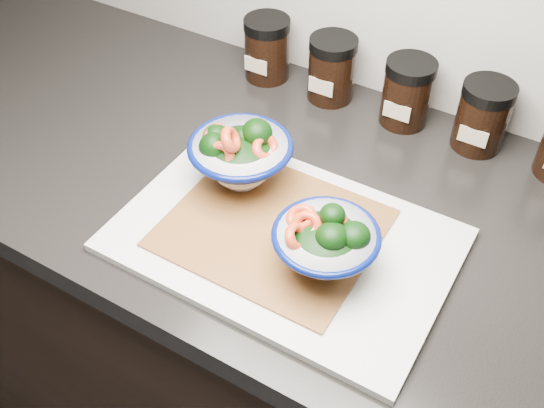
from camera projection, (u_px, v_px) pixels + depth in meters
The scene contains 10 objects.
cabinet at pixel (307, 368), 1.27m from camera, with size 3.43×0.58×0.86m, color black.
countertop at pixel (319, 208), 0.95m from camera, with size 3.50×0.60×0.04m, color black.
cutting_board at pixel (284, 240), 0.87m from camera, with size 0.45×0.30×0.01m, color silver.
bamboo_mat at pixel (272, 228), 0.87m from camera, with size 0.28×0.24×0.00m, color #97622D.
bowl_left at pixel (240, 155), 0.91m from camera, with size 0.15×0.15×0.12m.
bowl_right at pixel (326, 244), 0.79m from camera, with size 0.14×0.14×0.09m.
spice_jar_a at pixel (267, 48), 1.13m from camera, with size 0.08×0.08×0.11m.
spice_jar_b at pixel (332, 69), 1.08m from camera, with size 0.08×0.08×0.11m.
spice_jar_c at pixel (407, 92), 1.03m from camera, with size 0.08×0.08×0.11m.
spice_jar_d at pixel (483, 116), 0.99m from camera, with size 0.08×0.08×0.11m.
Camera 1 is at (0.28, 0.84, 1.55)m, focal length 42.00 mm.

